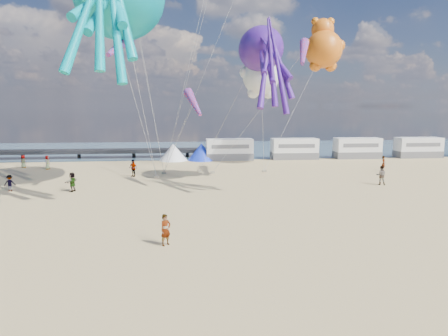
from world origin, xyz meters
TOP-DOWN VIEW (x-y plane):
  - ground at (0.00, 0.00)m, footprint 120.00×120.00m
  - water at (0.00, 55.00)m, footprint 120.00×120.00m
  - motorhome_0 at (6.00, 40.00)m, footprint 6.60×2.50m
  - motorhome_1 at (15.50, 40.00)m, footprint 6.60×2.50m
  - motorhome_2 at (25.00, 40.00)m, footprint 6.60×2.50m
  - motorhome_3 at (34.50, 40.00)m, footprint 6.60×2.50m
  - tent_white at (-2.00, 40.00)m, footprint 4.00×4.00m
  - tent_blue at (2.00, 40.00)m, footprint 4.00×4.00m
  - standing_person at (-1.41, 4.93)m, footprint 0.76×0.73m
  - beachgoer_0 at (-20.52, 35.20)m, footprint 0.64×0.52m
  - beachgoer_1 at (18.74, 20.26)m, footprint 1.07×0.88m
  - beachgoer_2 at (-16.11, 20.60)m, footprint 0.79×0.65m
  - beachgoer_3 at (-6.00, 27.30)m, footprint 1.37×1.29m
  - beachgoer_4 at (-10.46, 19.94)m, footprint 0.75×1.11m
  - beachgoer_5 at (23.06, 28.18)m, footprint 1.29×1.71m
  - beachgoer_6 at (-17.05, 33.45)m, footprint 0.47×0.66m
  - sandbag_a at (-3.43, 26.51)m, footprint 0.50×0.35m
  - sandbag_b at (1.32, 29.84)m, footprint 0.50×0.35m
  - sandbag_c at (8.87, 28.86)m, footprint 0.50×0.35m
  - sandbag_d at (2.79, 28.49)m, footprint 0.50×0.35m
  - sandbag_e at (-2.75, 28.74)m, footprint 0.50×0.35m
  - kite_octopus_purple at (6.96, 21.95)m, footprint 6.44×9.98m
  - kite_panda at (7.31, 23.48)m, footprint 5.72×5.58m
  - kite_teddy_orange at (16.46, 31.69)m, footprint 6.37×6.13m
  - windsock_left at (-5.88, 20.40)m, footprint 2.05×6.93m
  - windsock_mid at (11.73, 24.10)m, footprint 3.03×6.78m
  - windsock_right at (0.55, 20.43)m, footprint 2.00×4.47m

SIDE VIEW (x-z plane):
  - ground at x=0.00m, z-range 0.00..0.00m
  - water at x=0.00m, z-range 0.02..0.02m
  - sandbag_a at x=-3.43m, z-range 0.00..0.22m
  - sandbag_b at x=1.32m, z-range 0.00..0.22m
  - sandbag_c at x=8.87m, z-range 0.00..0.22m
  - sandbag_d at x=2.79m, z-range 0.00..0.22m
  - sandbag_e at x=-2.75m, z-range 0.00..0.22m
  - beachgoer_2 at x=-16.11m, z-range 0.00..1.50m
  - beachgoer_0 at x=-20.52m, z-range 0.00..1.54m
  - beachgoer_6 at x=-17.05m, z-range 0.00..1.70m
  - beachgoer_4 at x=-10.46m, z-range 0.00..1.75m
  - standing_person at x=-1.41m, z-range 0.00..1.76m
  - beachgoer_5 at x=23.06m, z-range 0.00..1.80m
  - beachgoer_3 at x=-6.00m, z-range 0.00..1.87m
  - beachgoer_1 at x=18.74m, z-range 0.00..1.87m
  - tent_white at x=-2.00m, z-range 0.00..2.40m
  - tent_blue at x=2.00m, z-range 0.00..2.40m
  - motorhome_0 at x=6.00m, z-range 0.00..3.00m
  - motorhome_1 at x=15.50m, z-range 0.00..3.00m
  - motorhome_2 at x=25.00m, z-range 0.00..3.00m
  - motorhome_3 at x=34.50m, z-range 0.00..3.00m
  - windsock_right at x=0.55m, z-range 5.71..10.10m
  - kite_panda at x=7.31m, z-range 7.40..13.66m
  - windsock_left at x=-5.88m, z-range 9.43..16.28m
  - kite_octopus_purple at x=6.96m, z-range 7.69..18.24m
  - windsock_mid at x=11.73m, z-range 9.59..16.40m
  - kite_teddy_orange at x=16.46m, z-range 10.56..18.18m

